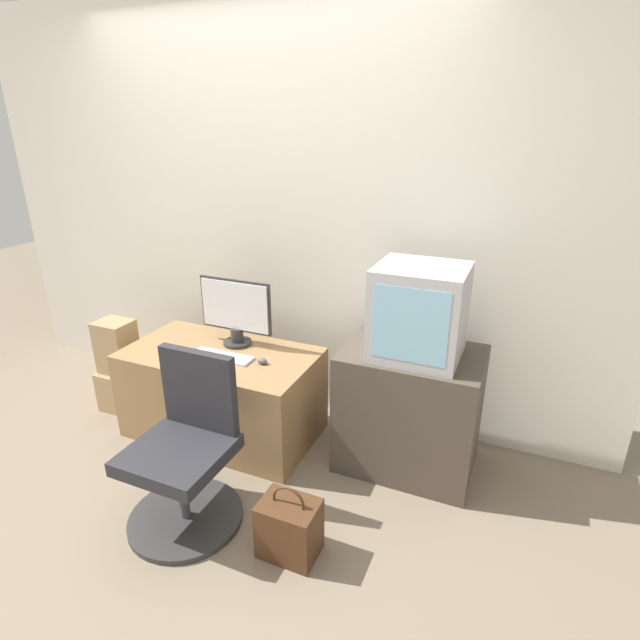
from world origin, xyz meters
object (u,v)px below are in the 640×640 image
(crt_tv, at_px, (419,312))
(handbag, at_px, (289,528))
(office_chair, at_px, (186,457))
(mouse, at_px, (262,361))
(keyboard, at_px, (222,356))
(main_monitor, at_px, (236,311))
(cardboard_box_lower, at_px, (124,388))

(crt_tv, bearing_deg, handbag, -112.53)
(office_chair, bearing_deg, mouse, 84.47)
(keyboard, distance_m, handbag, 1.09)
(crt_tv, bearing_deg, office_chair, -138.32)
(main_monitor, distance_m, handbag, 1.32)
(mouse, xyz_separation_m, office_chair, (-0.06, -0.65, -0.23))
(keyboard, bearing_deg, office_chair, -72.79)
(mouse, relative_size, office_chair, 0.07)
(keyboard, relative_size, cardboard_box_lower, 1.37)
(keyboard, xyz_separation_m, crt_tv, (1.10, 0.17, 0.39))
(keyboard, bearing_deg, handbag, -40.80)
(crt_tv, bearing_deg, mouse, -169.70)
(crt_tv, xyz_separation_m, office_chair, (-0.90, -0.81, -0.60))
(main_monitor, bearing_deg, crt_tv, -1.52)
(crt_tv, relative_size, cardboard_box_lower, 1.75)
(office_chair, bearing_deg, keyboard, 107.21)
(main_monitor, height_order, keyboard, main_monitor)
(keyboard, bearing_deg, mouse, 4.25)
(mouse, relative_size, crt_tv, 0.12)
(crt_tv, relative_size, office_chair, 0.57)
(main_monitor, relative_size, mouse, 8.02)
(mouse, distance_m, cardboard_box_lower, 1.20)
(cardboard_box_lower, bearing_deg, office_chair, -32.13)
(crt_tv, xyz_separation_m, cardboard_box_lower, (-1.96, -0.14, -0.81))
(keyboard, xyz_separation_m, office_chair, (0.20, -0.63, -0.22))
(keyboard, distance_m, office_chair, 0.70)
(crt_tv, distance_m, office_chair, 1.35)
(keyboard, distance_m, crt_tv, 1.18)
(mouse, height_order, cardboard_box_lower, mouse)
(main_monitor, bearing_deg, keyboard, -84.18)
(office_chair, height_order, cardboard_box_lower, office_chair)
(mouse, height_order, handbag, mouse)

